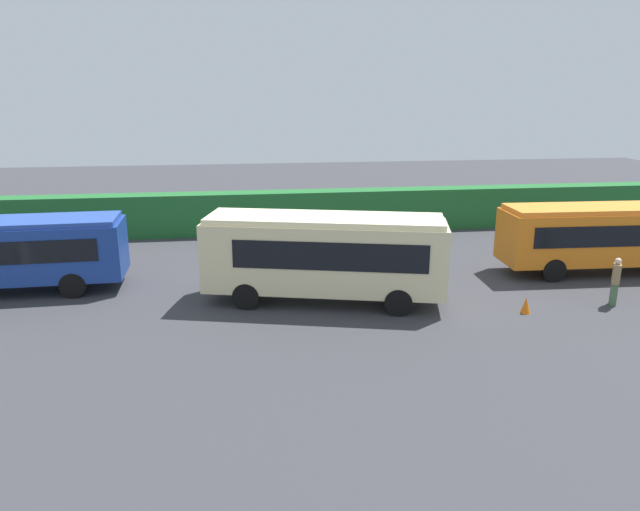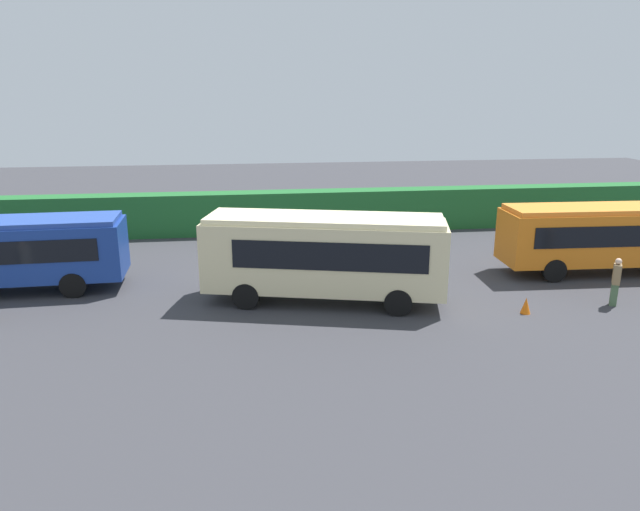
# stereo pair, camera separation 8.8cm
# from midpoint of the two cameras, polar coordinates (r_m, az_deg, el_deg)

# --- Properties ---
(ground_plane) EXTENTS (84.09, 84.09, 0.00)m
(ground_plane) POSITION_cam_midpoint_polar(r_m,az_deg,el_deg) (23.77, -0.54, -3.45)
(ground_plane) COLOR #38383D
(bus_cream) EXTENTS (9.32, 4.64, 3.33)m
(bus_cream) POSITION_cam_midpoint_polar(r_m,az_deg,el_deg) (22.08, 0.53, 0.21)
(bus_cream) COLOR beige
(bus_cream) RESTS_ON ground_plane
(bus_orange) EXTENTS (9.50, 2.72, 2.99)m
(bus_orange) POSITION_cam_midpoint_polar(r_m,az_deg,el_deg) (28.63, 26.27, 1.85)
(bus_orange) COLOR orange
(bus_orange) RESTS_ON ground_plane
(person_right) EXTENTS (0.51, 0.40, 1.90)m
(person_right) POSITION_cam_midpoint_polar(r_m,az_deg,el_deg) (25.34, 5.19, 0.11)
(person_right) COLOR #4C6B47
(person_right) RESTS_ON ground_plane
(person_far) EXTENTS (0.44, 0.50, 1.84)m
(person_far) POSITION_cam_midpoint_polar(r_m,az_deg,el_deg) (24.57, 26.81, -2.18)
(person_far) COLOR #4C6B47
(person_far) RESTS_ON ground_plane
(hedge_row) EXTENTS (54.04, 1.39, 2.32)m
(hedge_row) POSITION_cam_midpoint_polar(r_m,az_deg,el_deg) (33.33, -2.67, 4.26)
(hedge_row) COLOR #21652D
(hedge_row) RESTS_ON ground_plane
(traffic_cone) EXTENTS (0.36, 0.36, 0.60)m
(traffic_cone) POSITION_cam_midpoint_polar(r_m,az_deg,el_deg) (22.65, 19.41, -4.59)
(traffic_cone) COLOR orange
(traffic_cone) RESTS_ON ground_plane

